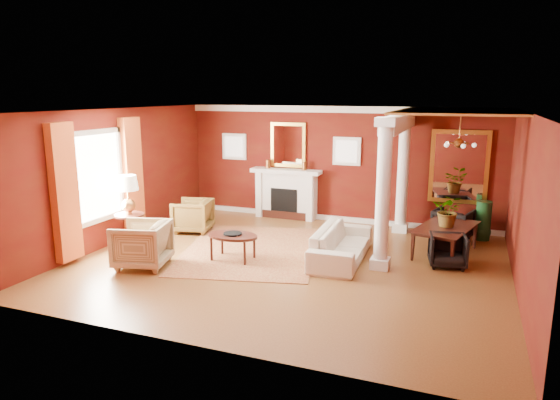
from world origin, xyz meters
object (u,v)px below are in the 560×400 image
at_px(sofa, 342,239).
at_px(armchair_leopard, 193,214).
at_px(coffee_table, 233,237).
at_px(side_table, 128,199).
at_px(dining_table, 447,232).
at_px(armchair_stripe, 142,242).

relative_size(sofa, armchair_leopard, 2.59).
bearing_deg(coffee_table, sofa, 21.27).
height_order(sofa, coffee_table, sofa).
relative_size(armchair_leopard, side_table, 0.55).
distance_m(sofa, dining_table, 2.19).
xyz_separation_m(sofa, side_table, (-4.40, -0.80, 0.61)).
bearing_deg(armchair_leopard, armchair_stripe, -3.96).
height_order(coffee_table, dining_table, dining_table).
xyz_separation_m(sofa, coffee_table, (-1.98, -0.77, 0.04)).
distance_m(coffee_table, dining_table, 4.31).
height_order(armchair_leopard, coffee_table, armchair_leopard).
xyz_separation_m(armchair_leopard, dining_table, (5.69, 0.35, 0.04)).
distance_m(armchair_stripe, dining_table, 6.01).
xyz_separation_m(armchair_stripe, side_table, (-0.99, 0.94, 0.57)).
height_order(armchair_stripe, dining_table, armchair_stripe).
bearing_deg(coffee_table, armchair_stripe, -145.91).
distance_m(armchair_leopard, coffee_table, 2.33).
bearing_deg(armchair_leopard, coffee_table, 37.68).
xyz_separation_m(armchair_leopard, armchair_stripe, (0.37, -2.46, 0.05)).
height_order(sofa, side_table, side_table).
xyz_separation_m(armchair_stripe, dining_table, (5.32, 2.80, -0.01)).
height_order(armchair_leopard, dining_table, dining_table).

